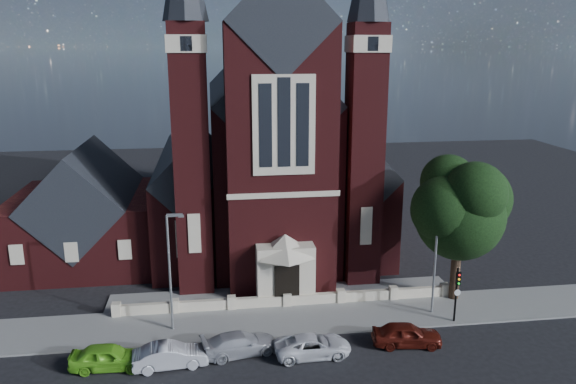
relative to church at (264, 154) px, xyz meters
The scene contains 15 objects.
ground 11.40m from the church, 90.00° to the right, with size 120.00×120.00×0.00m, color black.
pavement_strip 20.18m from the church, 90.00° to the right, with size 60.00×5.00×0.12m, color gray.
forecourt_paving 16.60m from the church, 90.00° to the right, with size 26.00×3.00×0.14m, color gray.
forecourt_wall 18.37m from the church, 90.00° to the right, with size 24.00×0.40×0.90m, color beige.
church is the anchor object (origin of this frame).
parish_hall 17.26m from the church, 162.84° to the right, with size 12.00×12.20×10.24m.
street_tree 21.38m from the church, 53.83° to the right, with size 6.40×6.60×10.70m.
street_lamp_left 20.84m from the church, 112.66° to the right, with size 1.16×0.22×8.09m.
street_lamp_right 21.76m from the church, 61.96° to the right, with size 1.16×0.22×8.09m.
traffic_signal 23.94m from the church, 61.80° to the right, with size 0.28×0.42×4.00m.
car_lime_van 26.78m from the church, 116.46° to the right, with size 1.75×4.36×1.48m, color #70CC28.
car_silver_a 25.75m from the church, 108.63° to the right, with size 1.51×4.34×1.43m, color #B8B9C1.
car_silver_b 24.00m from the church, 99.42° to the right, with size 1.92×4.73×1.37m, color #A8A9B0.
car_white_suv 24.48m from the church, 88.38° to the right, with size 2.16×4.69×1.30m, color white.
car_dark_red 25.01m from the church, 73.59° to the right, with size 1.75×4.36×1.49m, color #51150D.
Camera 1 is at (-5.05, -30.54, 18.29)m, focal length 35.00 mm.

